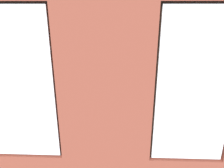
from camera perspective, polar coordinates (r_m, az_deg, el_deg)
ground_plane at (r=5.84m, az=0.12°, el=-8.77°), size 6.29×5.84×0.10m
brick_wall_with_windows at (r=2.77m, az=-1.85°, el=-0.81°), size 5.69×0.30×3.58m
couch_by_window at (r=4.13m, az=-10.26°, el=-16.44°), size 1.92×0.87×0.80m
couch_left at (r=5.95m, az=21.30°, el=-5.57°), size 1.00×1.79×0.80m
coffee_table at (r=5.42m, az=0.16°, el=-5.80°), size 1.59×0.90×0.45m
cup_ceramic at (r=5.30m, az=-5.07°, el=-5.45°), size 0.07×0.07×0.08m
candle_jar at (r=5.38m, az=0.16°, el=-4.78°), size 0.08×0.08×0.12m
table_plant_small at (r=5.49m, az=4.79°, el=-3.39°), size 0.16×0.16×0.26m
remote_gray at (r=5.51m, az=-1.86°, el=-4.71°), size 0.09×0.18×0.02m
media_console at (r=6.10m, az=-24.23°, el=-6.32°), size 0.94×0.42×0.48m
tv_flatscreen at (r=5.88m, az=-25.06°, el=-0.85°), size 1.06×0.20×0.76m
potted_plant_mid_room_small at (r=6.78m, az=10.02°, el=-1.16°), size 0.27×0.27×0.52m
potted_plant_foreground_right at (r=7.67m, az=-15.96°, el=3.60°), size 0.72×0.72×1.07m
potted_plant_corner_near_left at (r=7.69m, az=18.02°, el=2.01°), size 0.85×0.84×1.48m
potted_plant_by_left_couch at (r=7.03m, az=14.88°, el=-1.49°), size 0.27×0.27×0.42m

